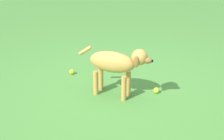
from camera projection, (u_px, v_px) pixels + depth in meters
ground at (126, 95)px, 3.40m from camera, size 14.00×14.00×0.00m
dog at (116, 63)px, 3.24m from camera, size 0.59×0.70×0.59m
tennis_ball_0 at (72, 72)px, 3.92m from camera, size 0.07×0.07×0.07m
tennis_ball_1 at (156, 90)px, 3.43m from camera, size 0.07×0.07×0.07m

